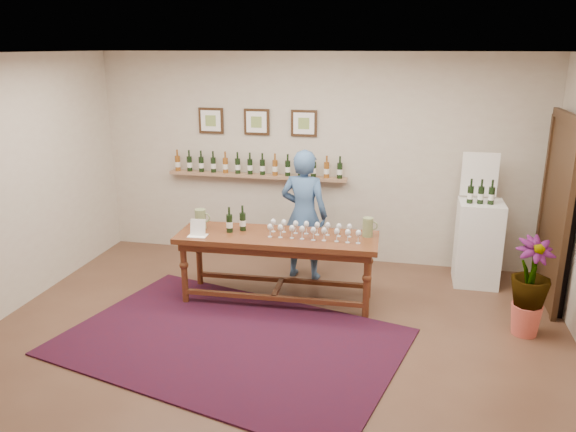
% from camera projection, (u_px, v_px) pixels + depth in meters
% --- Properties ---
extents(ground, '(6.00, 6.00, 0.00)m').
position_uv_depth(ground, '(271.00, 343.00, 5.64)').
color(ground, '#4D3022').
rests_on(ground, ground).
extents(room_shell, '(6.00, 6.00, 6.00)m').
position_uv_depth(room_shell, '(482.00, 200.00, 6.61)').
color(room_shell, beige).
rests_on(room_shell, ground).
extents(rug, '(3.73, 2.94, 0.02)m').
position_uv_depth(rug, '(231.00, 342.00, 5.65)').
color(rug, '#4C0D16').
rests_on(rug, ground).
extents(tasting_table, '(2.30, 0.81, 0.81)m').
position_uv_depth(tasting_table, '(277.00, 245.00, 6.40)').
color(tasting_table, '#4C1C13').
rests_on(tasting_table, ground).
extents(table_glasses, '(1.16, 0.27, 0.16)m').
position_uv_depth(table_glasses, '(310.00, 230.00, 6.27)').
color(table_glasses, silver).
rests_on(table_glasses, tasting_table).
extents(table_bottles, '(0.31, 0.18, 0.33)m').
position_uv_depth(table_bottles, '(236.00, 217.00, 6.44)').
color(table_bottles, black).
rests_on(table_bottles, tasting_table).
extents(pitcher_left, '(0.18, 0.18, 0.24)m').
position_uv_depth(pitcher_left, '(200.00, 219.00, 6.54)').
color(pitcher_left, olive).
rests_on(pitcher_left, tasting_table).
extents(pitcher_right, '(0.14, 0.14, 0.22)m').
position_uv_depth(pitcher_right, '(368.00, 227.00, 6.28)').
color(pitcher_right, olive).
rests_on(pitcher_right, tasting_table).
extents(menu_card, '(0.22, 0.16, 0.19)m').
position_uv_depth(menu_card, '(198.00, 227.00, 6.32)').
color(menu_card, white).
rests_on(menu_card, tasting_table).
extents(display_pedestal, '(0.53, 0.53, 1.05)m').
position_uv_depth(display_pedestal, '(478.00, 243.00, 6.94)').
color(display_pedestal, white).
rests_on(display_pedestal, ground).
extents(pedestal_bottles, '(0.34, 0.09, 0.34)m').
position_uv_depth(pedestal_bottles, '(481.00, 190.00, 6.66)').
color(pedestal_bottles, black).
rests_on(pedestal_bottles, display_pedestal).
extents(info_sign, '(0.43, 0.02, 0.60)m').
position_uv_depth(info_sign, '(480.00, 175.00, 6.87)').
color(info_sign, white).
rests_on(info_sign, display_pedestal).
extents(potted_plant, '(0.61, 0.61, 0.90)m').
position_uv_depth(potted_plant, '(530.00, 287.00, 5.67)').
color(potted_plant, '#CB5343').
rests_on(potted_plant, ground).
extents(person, '(0.65, 0.47, 1.66)m').
position_uv_depth(person, '(304.00, 215.00, 7.03)').
color(person, '#385785').
rests_on(person, ground).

